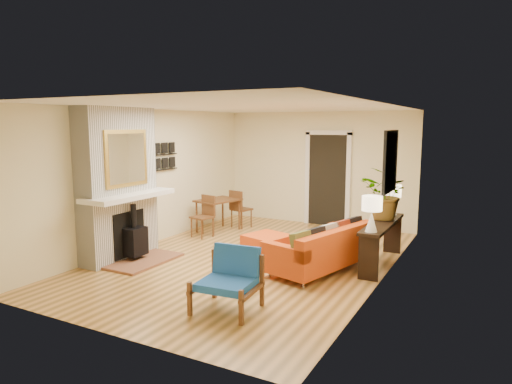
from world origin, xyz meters
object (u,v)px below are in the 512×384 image
console_table (382,231)px  lamp_far (392,196)px  ottoman (267,243)px  dining_table (220,206)px  lamp_near (372,209)px  sofa (324,249)px  blue_chair (230,276)px  houseplant (386,194)px

console_table → lamp_far: bearing=90.0°
ottoman → dining_table: bearing=147.0°
dining_table → lamp_near: lamp_near is taller
sofa → ottoman: 1.26m
sofa → blue_chair: (-0.53, -2.01, 0.08)m
lamp_far → houseplant: 0.47m
sofa → dining_table: bearing=153.1°
lamp_near → lamp_far: (0.00, 1.46, 0.00)m
dining_table → console_table: (3.65, -0.80, 0.02)m
sofa → dining_table: size_ratio=1.30×
lamp_far → console_table: bearing=-90.0°
lamp_far → houseplant: houseplant is taller
ottoman → lamp_far: 2.36m
blue_chair → houseplant: houseplant is taller
ottoman → houseplant: houseplant is taller
ottoman → lamp_near: lamp_near is taller
blue_chair → houseplant: (1.27, 2.93, 0.75)m
ottoman → dining_table: (-1.70, 1.10, 0.36)m
blue_chair → ottoman: bearing=105.8°
lamp_far → houseplant: size_ratio=0.61×
houseplant → sofa: bearing=-129.0°
sofa → lamp_near: 1.05m
console_table → lamp_near: bearing=-90.0°
lamp_near → lamp_far: size_ratio=1.00×
ottoman → lamp_near: (1.95, -0.45, 0.86)m
console_table → lamp_near: size_ratio=3.43×
lamp_far → lamp_near: bearing=-90.0°
console_table → lamp_near: 0.90m
lamp_near → dining_table: bearing=157.0°
ottoman → blue_chair: bearing=-74.2°
sofa → dining_table: 3.26m
dining_table → lamp_near: bearing=-23.0°
blue_chair → dining_table: bearing=124.2°
lamp_near → houseplant: houseplant is taller
sofa → lamp_near: size_ratio=3.91×
sofa → console_table: 1.04m
blue_chair → houseplant: bearing=66.5°
houseplant → console_table: bearing=-87.6°
lamp_near → lamp_far: bearing=90.0°
console_table → houseplant: size_ratio=2.09×
ottoman → lamp_near: size_ratio=1.60×
lamp_near → lamp_far: 1.46m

